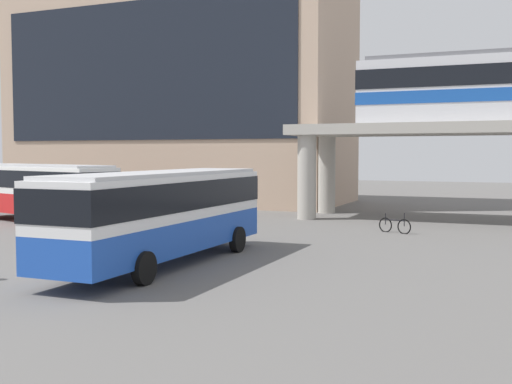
% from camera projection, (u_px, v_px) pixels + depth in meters
% --- Properties ---
extents(ground_plane, '(120.00, 120.00, 0.00)m').
position_uv_depth(ground_plane, '(225.00, 231.00, 30.84)').
color(ground_plane, '#605E5B').
extents(station_building, '(26.49, 11.59, 17.83)m').
position_uv_depth(station_building, '(181.00, 90.00, 50.32)').
color(station_building, tan).
rests_on(station_building, ground_plane).
extents(bus_main, '(2.80, 11.05, 3.22)m').
position_uv_depth(bus_main, '(162.00, 207.00, 21.45)').
color(bus_main, '#1E4CB2').
rests_on(bus_main, ground_plane).
extents(bus_secondary, '(11.30, 5.63, 3.22)m').
position_uv_depth(bus_secondary, '(40.00, 187.00, 34.84)').
color(bus_secondary, red).
rests_on(bus_secondary, ground_plane).
extents(bicycle_black, '(1.68, 0.74, 1.04)m').
position_uv_depth(bicycle_black, '(395.00, 225.00, 30.18)').
color(bicycle_black, black).
rests_on(bicycle_black, ground_plane).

